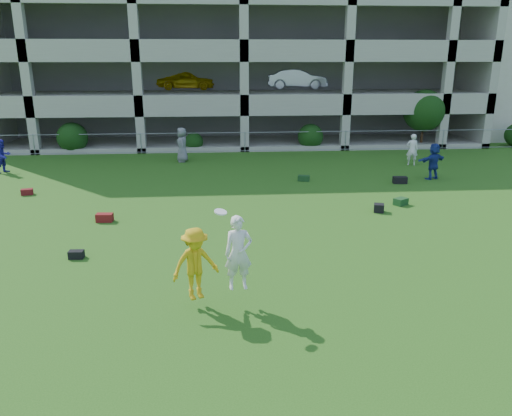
{
  "coord_description": "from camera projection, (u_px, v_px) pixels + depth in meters",
  "views": [
    {
      "loc": [
        -1.65,
        -10.03,
        5.36
      ],
      "look_at": [
        -0.62,
        3.0,
        1.4
      ],
      "focal_mm": 35.0,
      "sensor_mm": 36.0,
      "label": 1
    }
  ],
  "objects": [
    {
      "name": "bag_red_a",
      "position": [
        105.0,
        218.0,
        16.92
      ],
      "size": [
        0.57,
        0.34,
        0.28
      ],
      "primitive_type": "cube",
      "rotation": [
        0.0,
        0.0,
        -0.07
      ],
      "color": "#57120F",
      "rests_on": "ground"
    },
    {
      "name": "bag_red_f",
      "position": [
        27.0,
        192.0,
        20.23
      ],
      "size": [
        0.51,
        0.39,
        0.24
      ],
      "primitive_type": "cube",
      "rotation": [
        0.0,
        0.0,
        0.26
      ],
      "color": "#50130D",
      "rests_on": "ground"
    },
    {
      "name": "fence",
      "position": [
        245.0,
        142.0,
        29.19
      ],
      "size": [
        36.06,
        0.06,
        1.2
      ],
      "color": "gray",
      "rests_on": "ground"
    },
    {
      "name": "bag_green_c",
      "position": [
        401.0,
        202.0,
        18.84
      ],
      "size": [
        0.61,
        0.57,
        0.26
      ],
      "primitive_type": "cube",
      "rotation": [
        0.0,
        0.0,
        0.58
      ],
      "color": "#153C17",
      "rests_on": "ground"
    },
    {
      "name": "bag_black_b",
      "position": [
        76.0,
        254.0,
        13.84
      ],
      "size": [
        0.41,
        0.27,
        0.22
      ],
      "primitive_type": "cube",
      "rotation": [
        0.0,
        0.0,
        -0.04
      ],
      "color": "black",
      "rests_on": "ground"
    },
    {
      "name": "ground",
      "position": [
        294.0,
        305.0,
        11.25
      ],
      "size": [
        100.0,
        100.0,
        0.0
      ],
      "primitive_type": "plane",
      "color": "#235114",
      "rests_on": "ground"
    },
    {
      "name": "bystander_d",
      "position": [
        433.0,
        161.0,
        22.65
      ],
      "size": [
        1.59,
        1.04,
        1.64
      ],
      "primitive_type": "imported",
      "rotation": [
        0.0,
        0.0,
        3.54
      ],
      "color": "navy",
      "rests_on": "ground"
    },
    {
      "name": "bystander_e",
      "position": [
        412.0,
        150.0,
        25.61
      ],
      "size": [
        0.66,
        0.5,
        1.62
      ],
      "primitive_type": "imported",
      "rotation": [
        0.0,
        0.0,
        2.94
      ],
      "color": "white",
      "rests_on": "ground"
    },
    {
      "name": "bag_black_e",
      "position": [
        400.0,
        180.0,
        22.05
      ],
      "size": [
        0.62,
        0.35,
        0.3
      ],
      "primitive_type": "cube",
      "rotation": [
        0.0,
        0.0,
        -0.08
      ],
      "color": "black",
      "rests_on": "ground"
    },
    {
      "name": "bystander_c",
      "position": [
        182.0,
        145.0,
        26.41
      ],
      "size": [
        0.7,
        0.96,
        1.82
      ],
      "primitive_type": "imported",
      "rotation": [
        0.0,
        0.0,
        -1.43
      ],
      "color": "slate",
      "rests_on": "ground"
    },
    {
      "name": "bag_green_g",
      "position": [
        304.0,
        178.0,
        22.49
      ],
      "size": [
        0.57,
        0.44,
        0.25
      ],
      "primitive_type": "cube",
      "rotation": [
        0.0,
        0.0,
        -0.32
      ],
      "color": "#13351A",
      "rests_on": "ground"
    },
    {
      "name": "parking_garage",
      "position": [
        237.0,
        48.0,
        35.93
      ],
      "size": [
        30.0,
        14.0,
        12.0
      ],
      "color": "#9E998C",
      "rests_on": "ground"
    },
    {
      "name": "frisbee_contest",
      "position": [
        207.0,
        261.0,
        10.88
      ],
      "size": [
        1.88,
        0.98,
        2.08
      ],
      "color": "gold",
      "rests_on": "ground"
    },
    {
      "name": "shrub_row",
      "position": [
        320.0,
        124.0,
        29.95
      ],
      "size": [
        34.38,
        2.52,
        3.5
      ],
      "color": "#163D11",
      "rests_on": "ground"
    },
    {
      "name": "crate_d",
      "position": [
        379.0,
        208.0,
        17.97
      ],
      "size": [
        0.44,
        0.44,
        0.3
      ],
      "primitive_type": "cube",
      "rotation": [
        0.0,
        0.0,
        -0.3
      ],
      "color": "black",
      "rests_on": "ground"
    },
    {
      "name": "bystander_a",
      "position": [
        3.0,
        156.0,
        23.94
      ],
      "size": [
        0.91,
        0.98,
        1.62
      ],
      "primitive_type": "imported",
      "rotation": [
        0.0,
        0.0,
        1.1
      ],
      "color": "#282198",
      "rests_on": "ground"
    }
  ]
}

